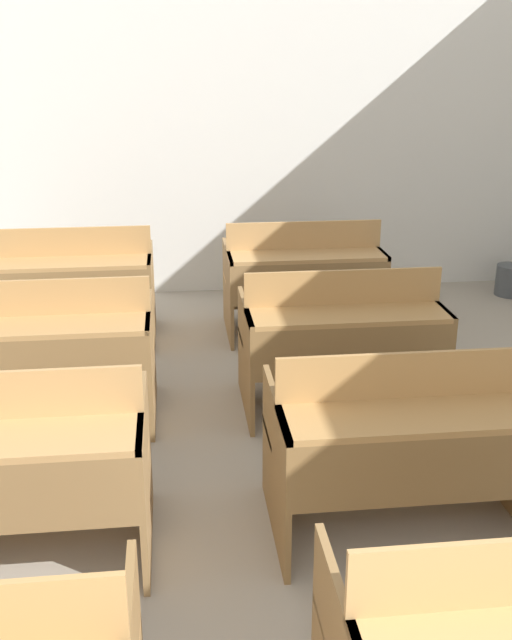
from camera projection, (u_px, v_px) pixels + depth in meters
wall_back at (170, 126)px, 6.53m from camera, size 6.77×0.06×3.02m
bench_second_left at (6, 465)px, 3.20m from camera, size 1.20×0.77×0.90m
bench_second_right at (405, 441)px, 3.40m from camera, size 1.20×0.77×0.90m
bench_third_left at (50, 350)px, 4.43m from camera, size 1.20×0.77×0.90m
bench_third_right at (341, 338)px, 4.61m from camera, size 1.20×0.77×0.90m
bench_back_left at (73, 284)px, 5.67m from camera, size 1.20×0.77×0.90m
bench_back_right at (303, 276)px, 5.86m from camera, size 1.20×0.77×0.90m
wastepaper_bin at (511, 280)px, 6.88m from camera, size 0.27×0.27×0.28m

